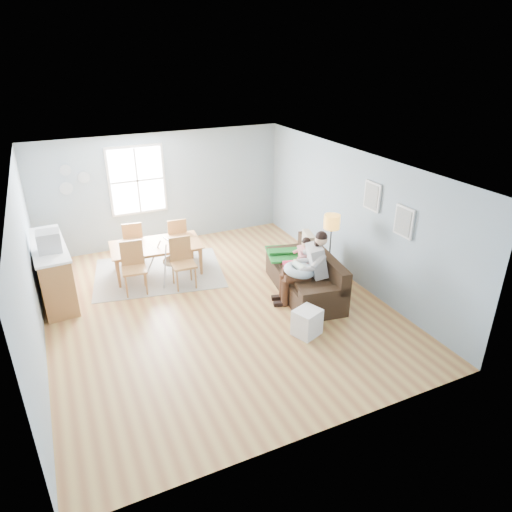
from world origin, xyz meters
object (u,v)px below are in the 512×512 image
storage_cube (307,322)px  dining_table (158,259)px  chair_ne (177,236)px  chair_sw (133,263)px  baby_swing (171,261)px  monitor (49,241)px  toddler (301,255)px  counter (53,270)px  sofa (307,278)px  chair_se (182,259)px  father (308,265)px  floor_lamp (331,228)px  chair_nw (133,239)px

storage_cube → dining_table: (-1.73, 3.36, 0.10)m
storage_cube → chair_ne: (-1.12, 3.92, 0.33)m
chair_sw → baby_swing: (0.81, 0.28, -0.22)m
dining_table → monitor: (-2.02, -0.54, 0.99)m
toddler → baby_swing: bearing=144.3°
toddler → counter: bearing=159.1°
chair_sw → counter: counter is taller
sofa → dining_table: bearing=139.9°
chair_sw → baby_swing: 0.89m
chair_se → sofa: bearing=-32.4°
counter → baby_swing: bearing=-3.0°
father → dining_table: bearing=134.2°
storage_cube → chair_sw: bearing=129.7°
floor_lamp → baby_swing: bearing=148.1°
storage_cube → chair_nw: size_ratio=0.53×
storage_cube → baby_swing: 3.43m
dining_table → monitor: 2.31m
chair_sw → monitor: bearing=179.5°
father → monitor: 4.73m
dining_table → chair_nw: 0.85m
floor_lamp → chair_sw: bearing=157.9°
monitor → floor_lamp: bearing=-16.4°
storage_cube → counter: (-3.78, 3.20, 0.34)m
monitor → chair_nw: bearing=37.5°
chair_sw → dining_table: bearing=42.8°
chair_nw → monitor: 2.23m
father → monitor: size_ratio=3.57×
floor_lamp → baby_swing: size_ratio=1.55×
floor_lamp → chair_se: size_ratio=1.50×
counter → monitor: (0.04, -0.38, 0.75)m
floor_lamp → chair_sw: floor_lamp is taller
toddler → chair_se: toddler is taller
sofa → baby_swing: sofa is taller
storage_cube → counter: bearing=139.8°
floor_lamp → dining_table: size_ratio=0.81×
chair_nw → sofa: bearing=-44.9°
dining_table → monitor: size_ratio=4.71×
storage_cube → counter: size_ratio=0.26×
counter → dining_table: bearing=4.5°
chair_sw → baby_swing: bearing=18.8°
chair_nw → father: bearing=-49.5°
sofa → counter: counter is taller
father → floor_lamp: size_ratio=0.93×
sofa → chair_ne: size_ratio=2.32×
father → dining_table: size_ratio=0.76×
sofa → chair_ne: (-1.88, 2.65, 0.25)m
chair_nw → toddler: bearing=-43.2°
father → chair_se: father is taller
floor_lamp → dining_table: (-3.02, 2.03, -0.94)m
toddler → floor_lamp: bearing=-14.4°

